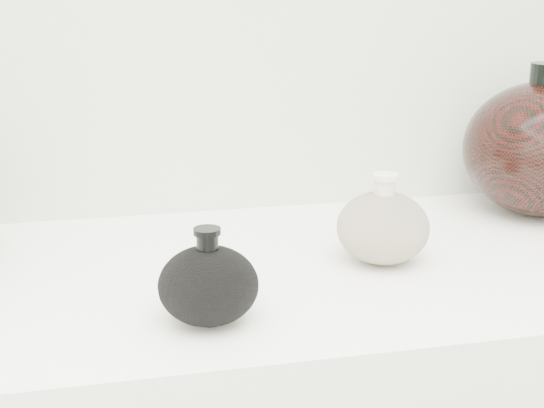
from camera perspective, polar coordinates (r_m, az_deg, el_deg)
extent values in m
cube|color=white|center=(0.95, -2.68, -5.70)|extent=(1.20, 0.50, 0.03)
ellipsoid|color=black|center=(0.79, -4.81, -6.12)|extent=(0.13, 0.13, 0.08)
cylinder|color=black|center=(0.78, -4.89, -2.91)|extent=(0.03, 0.03, 0.02)
cylinder|color=black|center=(0.77, -4.92, -2.05)|extent=(0.04, 0.04, 0.01)
ellipsoid|color=beige|center=(0.97, 8.35, -1.77)|extent=(0.12, 0.12, 0.09)
cylinder|color=beige|center=(0.95, 8.48, 1.24)|extent=(0.03, 0.03, 0.03)
cylinder|color=beige|center=(0.95, 8.51, 2.05)|extent=(0.03, 0.03, 0.01)
ellipsoid|color=black|center=(1.21, 19.76, 3.91)|extent=(0.28, 0.28, 0.20)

